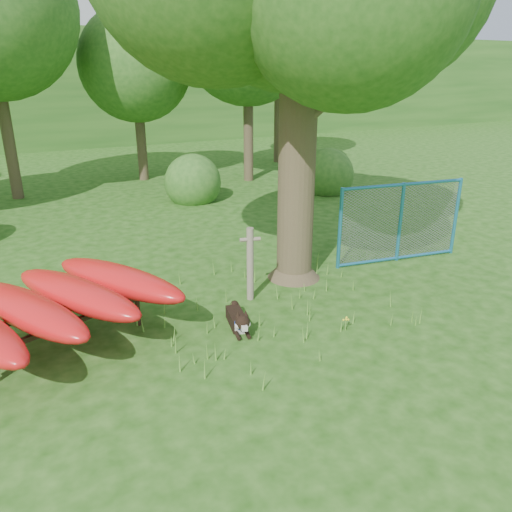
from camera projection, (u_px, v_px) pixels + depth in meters
name	position (u px, v px, depth m)	size (l,w,h in m)	color
ground	(280.00, 342.00, 7.78)	(80.00, 80.00, 0.00)	#19440D
wooden_post	(250.00, 262.00, 8.98)	(0.38, 0.17, 1.38)	#6E6252
kayak_rack	(53.00, 302.00, 7.41)	(3.98, 3.57, 0.98)	black
husky_dog	(239.00, 320.00, 8.11)	(0.43, 1.01, 0.46)	black
fence_section	(400.00, 222.00, 10.80)	(2.97, 0.54, 2.92)	teal
wildflower_clump	(346.00, 320.00, 8.06)	(0.11, 0.09, 0.23)	#58922F
bg_tree_c	(135.00, 65.00, 17.77)	(4.00, 4.00, 6.12)	#3E3222
bg_tree_d	(248.00, 35.00, 17.28)	(4.80, 4.80, 7.50)	#3E3222
bg_tree_e	(279.00, 37.00, 21.02)	(4.60, 4.60, 7.55)	#3E3222
shrub_right	(326.00, 192.00, 17.23)	(1.80, 1.80, 1.80)	#2A5B1D
shrub_mid	(194.00, 201.00, 16.11)	(1.80, 1.80, 1.80)	#2A5B1D
wooded_hillside	(47.00, 86.00, 29.95)	(80.00, 12.00, 6.00)	#2A5B1D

